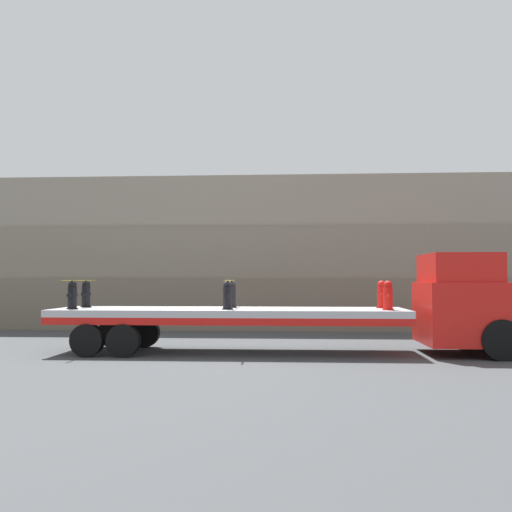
# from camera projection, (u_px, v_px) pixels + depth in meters

# --- Properties ---
(ground_plane) EXTENTS (120.00, 120.00, 0.00)m
(ground_plane) POSITION_uv_depth(u_px,v_px,m) (229.00, 353.00, 16.44)
(ground_plane) COLOR #3F4244
(rock_cliff) EXTENTS (60.00, 3.30, 6.47)m
(rock_cliff) POSITION_uv_depth(u_px,v_px,m) (250.00, 254.00, 24.93)
(rock_cliff) COLOR #706656
(rock_cliff) RESTS_ON ground_plane
(truck_cab) EXTENTS (2.64, 2.68, 2.84)m
(truck_cab) POSITION_uv_depth(u_px,v_px,m) (471.00, 304.00, 16.08)
(truck_cab) COLOR red
(truck_cab) RESTS_ON ground_plane
(flatbed_trailer) EXTENTS (10.10, 2.57, 1.27)m
(flatbed_trailer) POSITION_uv_depth(u_px,v_px,m) (212.00, 316.00, 16.52)
(flatbed_trailer) COLOR #B2B2B7
(flatbed_trailer) RESTS_ON ground_plane
(fire_hydrant_black_near_0) EXTENTS (0.32, 0.57, 0.81)m
(fire_hydrant_black_near_0) POSITION_uv_depth(u_px,v_px,m) (72.00, 295.00, 16.24)
(fire_hydrant_black_near_0) COLOR black
(fire_hydrant_black_near_0) RESTS_ON flatbed_trailer
(fire_hydrant_black_far_0) EXTENTS (0.32, 0.57, 0.81)m
(fire_hydrant_black_far_0) POSITION_uv_depth(u_px,v_px,m) (86.00, 294.00, 17.32)
(fire_hydrant_black_far_0) COLOR black
(fire_hydrant_black_far_0) RESTS_ON flatbed_trailer
(fire_hydrant_black_near_1) EXTENTS (0.32, 0.57, 0.81)m
(fire_hydrant_black_near_1) POSITION_uv_depth(u_px,v_px,m) (227.00, 295.00, 15.97)
(fire_hydrant_black_near_1) COLOR black
(fire_hydrant_black_near_1) RESTS_ON flatbed_trailer
(fire_hydrant_black_far_1) EXTENTS (0.32, 0.57, 0.81)m
(fire_hydrant_black_far_1) POSITION_uv_depth(u_px,v_px,m) (231.00, 294.00, 17.05)
(fire_hydrant_black_far_1) COLOR black
(fire_hydrant_black_far_1) RESTS_ON flatbed_trailer
(fire_hydrant_red_near_2) EXTENTS (0.32, 0.57, 0.81)m
(fire_hydrant_red_near_2) POSITION_uv_depth(u_px,v_px,m) (388.00, 296.00, 15.69)
(fire_hydrant_red_near_2) COLOR red
(fire_hydrant_red_near_2) RESTS_ON flatbed_trailer
(fire_hydrant_red_far_2) EXTENTS (0.32, 0.57, 0.81)m
(fire_hydrant_red_far_2) POSITION_uv_depth(u_px,v_px,m) (382.00, 295.00, 16.78)
(fire_hydrant_red_far_2) COLOR red
(fire_hydrant_red_far_2) RESTS_ON flatbed_trailer
(cargo_strap_rear) EXTENTS (0.05, 2.67, 0.01)m
(cargo_strap_rear) POSITION_uv_depth(u_px,v_px,m) (80.00, 280.00, 16.80)
(cargo_strap_rear) COLOR yellow
(cargo_strap_rear) RESTS_ON fire_hydrant_black_near_0
(cargo_strap_middle) EXTENTS (0.05, 2.67, 0.01)m
(cargo_strap_middle) POSITION_uv_depth(u_px,v_px,m) (230.00, 280.00, 16.53)
(cargo_strap_middle) COLOR yellow
(cargo_strap_middle) RESTS_ON fire_hydrant_black_near_1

